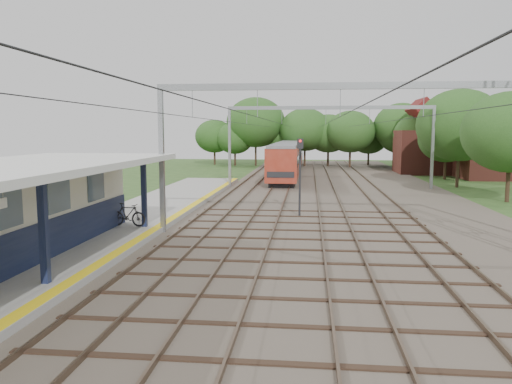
{
  "coord_description": "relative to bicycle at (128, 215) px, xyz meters",
  "views": [
    {
      "loc": [
        1.87,
        -7.69,
        4.83
      ],
      "look_at": [
        -0.98,
        18.9,
        1.6
      ],
      "focal_mm": 35.0,
      "sensor_mm": 36.0,
      "label": 1
    }
  ],
  "objects": [
    {
      "name": "ballast_bed",
      "position": [
        10.73,
        15.0,
        -0.86
      ],
      "size": [
        18.0,
        90.0,
        0.1
      ],
      "primitive_type": "cube",
      "color": "#473D33",
      "rests_on": "ground"
    },
    {
      "name": "platform",
      "position": [
        -0.77,
        -1.0,
        -0.73
      ],
      "size": [
        5.0,
        52.0,
        0.35
      ],
      "primitive_type": "cube",
      "color": "gray",
      "rests_on": "ground"
    },
    {
      "name": "yellow_stripe",
      "position": [
        1.48,
        -1.0,
        -0.55
      ],
      "size": [
        0.45,
        52.0,
        0.01
      ],
      "primitive_type": "cube",
      "color": "yellow",
      "rests_on": "platform"
    },
    {
      "name": "rail_tracks",
      "position": [
        8.23,
        15.0,
        -0.73
      ],
      "size": [
        11.8,
        88.0,
        0.15
      ],
      "color": "brown",
      "rests_on": "ballast_bed"
    },
    {
      "name": "catenary_system",
      "position": [
        10.12,
        10.28,
        4.61
      ],
      "size": [
        17.22,
        88.0,
        7.0
      ],
      "color": "gray",
      "rests_on": "ground"
    },
    {
      "name": "tree_band",
      "position": [
        10.57,
        42.12,
        4.01
      ],
      "size": [
        31.72,
        30.88,
        8.82
      ],
      "color": "#382619",
      "rests_on": "ground"
    },
    {
      "name": "house_near",
      "position": [
        27.73,
        31.0,
        2.08
      ],
      "size": [
        7.0,
        6.12,
        7.89
      ],
      "color": "brown",
      "rests_on": "ground"
    },
    {
      "name": "house_far",
      "position": [
        22.73,
        37.0,
        2.33
      ],
      "size": [
        8.0,
        6.12,
        8.66
      ],
      "color": "brown",
      "rests_on": "ground"
    },
    {
      "name": "bicycle",
      "position": [
        0.0,
        0.0,
        0.0
      ],
      "size": [
        1.9,
        0.77,
        1.11
      ],
      "primitive_type": "imported",
      "rotation": [
        0.0,
        0.0,
        1.43
      ],
      "color": "black",
      "rests_on": "platform"
    },
    {
      "name": "train",
      "position": [
        6.23,
        35.41,
        1.1
      ],
      "size": [
        2.72,
        33.87,
        3.59
      ],
      "color": "black",
      "rests_on": "ballast_bed"
    },
    {
      "name": "signal_post",
      "position": [
        8.08,
        5.19,
        1.93
      ],
      "size": [
        0.35,
        0.31,
        4.46
      ],
      "rotation": [
        0.0,
        0.0,
        0.35
      ],
      "color": "black",
      "rests_on": "ground"
    }
  ]
}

